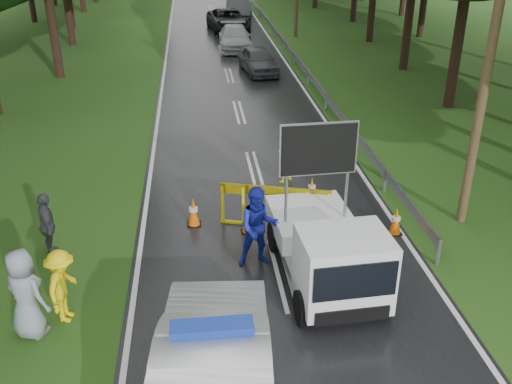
{
  "coord_description": "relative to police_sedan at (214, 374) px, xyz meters",
  "views": [
    {
      "loc": [
        -1.83,
        -10.87,
        7.49
      ],
      "look_at": [
        -0.43,
        1.72,
        1.3
      ],
      "focal_mm": 40.0,
      "sensor_mm": 36.0,
      "label": 1
    }
  ],
  "objects": [
    {
      "name": "ground",
      "position": [
        1.74,
        3.93,
        -0.86
      ],
      "size": [
        160.0,
        160.0,
        0.0
      ],
      "primitive_type": "plane",
      "color": "#1D4112",
      "rests_on": "ground"
    },
    {
      "name": "road",
      "position": [
        1.74,
        33.93,
        -0.85
      ],
      "size": [
        7.0,
        140.0,
        0.02
      ],
      "primitive_type": "cube",
      "color": "black",
      "rests_on": "ground"
    },
    {
      "name": "guardrail",
      "position": [
        5.44,
        33.6,
        -0.31
      ],
      "size": [
        0.12,
        60.06,
        0.7
      ],
      "color": "gray",
      "rests_on": "ground"
    },
    {
      "name": "utility_pole_near",
      "position": [
        6.94,
        5.93,
        4.21
      ],
      "size": [
        1.4,
        0.24,
        10.0
      ],
      "color": "#4A3B22",
      "rests_on": "ground"
    },
    {
      "name": "police_sedan",
      "position": [
        0.0,
        0.0,
        0.0
      ],
      "size": [
        2.21,
        5.31,
        1.88
      ],
      "rotation": [
        0.0,
        0.0,
        3.06
      ],
      "color": "silver",
      "rests_on": "ground"
    },
    {
      "name": "work_truck",
      "position": [
        2.64,
        3.4,
        0.07
      ],
      "size": [
        2.15,
        4.39,
        3.41
      ],
      "rotation": [
        0.0,
        0.0,
        0.06
      ],
      "color": "gray",
      "rests_on": "ground"
    },
    {
      "name": "barrier",
      "position": [
        1.85,
        6.11,
        0.05
      ],
      "size": [
        2.8,
        0.86,
        1.2
      ],
      "rotation": [
        0.0,
        0.0,
        -0.28
      ],
      "color": "#FAF30D",
      "rests_on": "ground"
    },
    {
      "name": "officer",
      "position": [
        2.59,
        8.93,
        0.0
      ],
      "size": [
        0.75,
        0.71,
        1.72
      ],
      "primitive_type": "imported",
      "rotation": [
        0.0,
        0.0,
        3.81
      ],
      "color": "#DBF80D",
      "rests_on": "ground"
    },
    {
      "name": "civilian",
      "position": [
        1.24,
        4.43,
        0.13
      ],
      "size": [
        0.99,
        0.79,
        1.98
      ],
      "primitive_type": "imported",
      "rotation": [
        0.0,
        0.0,
        0.04
      ],
      "color": "#1821A0",
      "rests_on": "ground"
    },
    {
      "name": "bystander_left",
      "position": [
        -2.9,
        2.83,
        -0.06
      ],
      "size": [
        0.77,
        1.12,
        1.6
      ],
      "primitive_type": "imported",
      "rotation": [
        0.0,
        0.0,
        1.39
      ],
      "color": "yellow",
      "rests_on": "ground"
    },
    {
      "name": "bystander_mid",
      "position": [
        -3.71,
        5.33,
        -0.02
      ],
      "size": [
        0.72,
        1.06,
        1.67
      ],
      "primitive_type": "imported",
      "rotation": [
        0.0,
        0.0,
        1.93
      ],
      "color": "#3C3F44",
      "rests_on": "ground"
    },
    {
      "name": "bystander_right",
      "position": [
        -3.5,
        2.43,
        0.09
      ],
      "size": [
        1.11,
        1.01,
        1.9
      ],
      "primitive_type": "imported",
      "rotation": [
        0.0,
        0.0,
        2.56
      ],
      "color": "gray",
      "rests_on": "ground"
    },
    {
      "name": "queue_car_first",
      "position": [
        3.3,
        22.43,
        -0.2
      ],
      "size": [
        2.05,
        4.04,
        1.32
      ],
      "primitive_type": "imported",
      "rotation": [
        0.0,
        0.0,
        0.13
      ],
      "color": "#42444A",
      "rests_on": "ground"
    },
    {
      "name": "queue_car_second",
      "position": [
        2.54,
        28.43,
        -0.18
      ],
      "size": [
        2.04,
        4.73,
        1.36
      ],
      "primitive_type": "imported",
      "rotation": [
        0.0,
        0.0,
        -0.03
      ],
      "color": "#B0B4B9",
      "rests_on": "ground"
    },
    {
      "name": "queue_car_third",
      "position": [
        2.54,
        34.43,
        -0.11
      ],
      "size": [
        3.06,
        5.65,
        1.5
      ],
      "primitive_type": "imported",
      "rotation": [
        0.0,
        0.0,
        0.11
      ],
      "color": "black",
      "rests_on": "ground"
    },
    {
      "name": "queue_car_fourth",
      "position": [
        3.79,
        40.43,
        -0.14
      ],
      "size": [
        1.79,
        4.44,
        1.43
      ],
      "primitive_type": "imported",
      "rotation": [
        0.0,
        0.0,
        0.06
      ],
      "color": "#393C40",
      "rests_on": "ground"
    },
    {
      "name": "cone_center",
      "position": [
        1.11,
        5.93,
        -0.52
      ],
      "size": [
        0.33,
        0.33,
        0.69
      ],
      "color": "black",
      "rests_on": "ground"
    },
    {
      "name": "cone_far",
      "position": [
        3.14,
        7.55,
        -0.5
      ],
      "size": [
        0.35,
        0.35,
        0.74
      ],
      "color": "black",
      "rests_on": "ground"
    },
    {
      "name": "cone_left_mid",
      "position": [
        -0.26,
        6.46,
        -0.47
      ],
      "size": [
        0.38,
        0.38,
        0.8
      ],
      "color": "black",
      "rests_on": "ground"
    },
    {
      "name": "cone_right",
      "position": [
        4.91,
        5.43,
        -0.49
      ],
      "size": [
        0.36,
        0.36,
        0.76
      ],
      "color": "black",
      "rests_on": "ground"
    }
  ]
}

